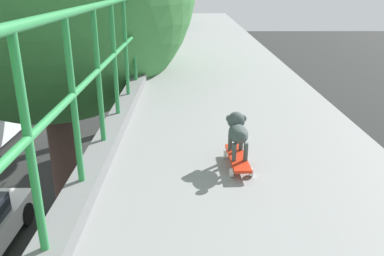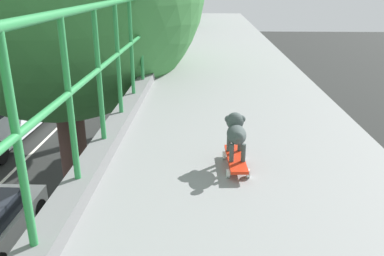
{
  "view_description": "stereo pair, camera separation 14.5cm",
  "coord_description": "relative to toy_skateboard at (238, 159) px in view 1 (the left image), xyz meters",
  "views": [
    {
      "loc": [
        0.5,
        -1.33,
        7.0
      ],
      "look_at": [
        0.53,
        1.98,
        5.77
      ],
      "focal_mm": 36.92,
      "sensor_mm": 36.0,
      "label": 1
    },
    {
      "loc": [
        0.64,
        -1.33,
        7.0
      ],
      "look_at": [
        0.53,
        1.98,
        5.77
      ],
      "focal_mm": 36.92,
      "sensor_mm": 36.0,
      "label": 2
    }
  ],
  "objects": [
    {
      "name": "small_dog",
      "position": [
        -0.0,
        0.07,
        0.23
      ],
      "size": [
        0.18,
        0.4,
        0.33
      ],
      "color": "#3F4A49",
      "rests_on": "toy_skateboard"
    },
    {
      "name": "toy_skateboard",
      "position": [
        0.0,
        0.0,
        0.0
      ],
      "size": [
        0.2,
        0.53,
        0.09
      ],
      "color": "red",
      "rests_on": "overpass_deck"
    }
  ]
}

